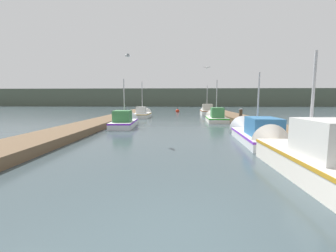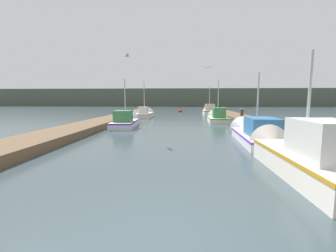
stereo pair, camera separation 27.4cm
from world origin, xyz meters
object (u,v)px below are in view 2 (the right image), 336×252
Objects in this scene: fishing_boat_5 at (209,111)px; channel_buoy at (180,111)px; fishing_boat_2 at (126,121)px; fishing_boat_3 at (217,117)px; seagull_lead at (127,56)px; fishing_boat_4 at (145,114)px; mooring_piling_0 at (242,118)px; mooring_piling_1 at (213,109)px; seagull_1 at (208,67)px; fishing_boat_1 at (254,133)px; fishing_boat_0 at (303,155)px.

channel_buoy is (-4.06, 6.50, -0.31)m from fishing_boat_5.
fishing_boat_5 is at bearing 55.88° from fishing_boat_2.
fishing_boat_3 is 12.67m from seagull_lead.
seagull_lead is at bearing -83.19° from fishing_boat_4.
fishing_boat_2 is 3.62× the size of mooring_piling_0.
fishing_boat_3 reaches higher than channel_buoy.
seagull_1 is at bearing -99.72° from mooring_piling_1.
seagull_lead is at bearing -143.68° from mooring_piling_0.
mooring_piling_1 is (9.20, 16.67, 0.31)m from fishing_boat_2.
fishing_boat_5 reaches higher than fishing_boat_1.
fishing_boat_4 reaches higher than fishing_boat_1.
fishing_boat_1 is 8.35m from seagull_1.
fishing_boat_3 is 4.67m from mooring_piling_0.
channel_buoy is (-3.85, 31.26, -0.36)m from fishing_boat_0.
fishing_boat_1 is (0.26, 5.34, -0.15)m from fishing_boat_0.
fishing_boat_1 is 5.86m from mooring_piling_0.
fishing_boat_2 reaches higher than mooring_piling_0.
fishing_boat_3 is (-0.34, 10.29, -0.00)m from fishing_boat_1.
fishing_boat_0 is 5.35m from fishing_boat_1.
fishing_boat_0 is at bearing -82.97° from channel_buoy.
mooring_piling_1 is at bearing -35.60° from channel_buoy.
mooring_piling_0 is 2.54× the size of seagull_lead.
fishing_boat_4 is at bearing 122.68° from fishing_boat_1.
seagull_lead reaches higher than fishing_boat_1.
fishing_boat_2 is at bearing -89.10° from fishing_boat_4.
fishing_boat_0 is 1.12× the size of fishing_boat_4.
fishing_boat_2 is 7.97m from seagull_1.
seagull_1 is (2.39, -19.00, 4.56)m from channel_buoy.
mooring_piling_0 is 10.20m from seagull_lead.
fishing_boat_4 reaches higher than fishing_boat_0.
fishing_boat_1 is at bearing -85.61° from fishing_boat_3.
mooring_piling_0 is (1.11, 11.13, 0.18)m from fishing_boat_0.
fishing_boat_3 is at bearing -76.41° from channel_buoy.
fishing_boat_2 is 20.69m from channel_buoy.
mooring_piling_0 is at bearing 84.94° from fishing_boat_1.
fishing_boat_2 is at bearing 26.92° from seagull_1.
fishing_boat_1 is at bearing 87.29° from fishing_boat_0.
fishing_boat_5 reaches higher than fishing_boat_0.
channel_buoy is 19.68m from seagull_1.
fishing_boat_0 is at bearing 112.75° from seagull_1.
fishing_boat_0 is 9.41m from seagull_lead.
channel_buoy is at bearing 70.61° from fishing_boat_4.
fishing_boat_3 is 16.08m from channel_buoy.
mooring_piling_0 is at bearing -72.64° from fishing_boat_3.
fishing_boat_2 is at bearing 174.38° from seagull_lead.
seagull_1 is at bearing -109.80° from fishing_boat_3.
fishing_boat_2 is 19.04m from mooring_piling_1.
fishing_boat_1 is 1.23× the size of fishing_boat_3.
fishing_boat_3 is 8.66× the size of seagull_1.
fishing_boat_0 reaches higher than channel_buoy.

